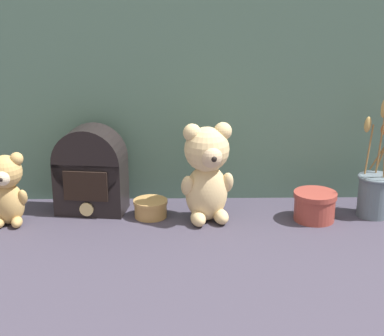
# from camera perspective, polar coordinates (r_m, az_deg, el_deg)

# --- Properties ---
(ground_plane) EXTENTS (4.00, 4.00, 0.00)m
(ground_plane) POSITION_cam_1_polar(r_m,az_deg,el_deg) (1.50, 0.01, -5.11)
(ground_plane) COLOR #3D3847
(backdrop_wall) EXTENTS (1.45, 0.02, 0.68)m
(backdrop_wall) POSITION_cam_1_polar(r_m,az_deg,el_deg) (1.57, -0.09, 8.82)
(backdrop_wall) COLOR #4C6B5B
(backdrop_wall) RESTS_ON ground
(teddy_bear_large) EXTENTS (0.14, 0.13, 0.25)m
(teddy_bear_large) POSITION_cam_1_polar(r_m,az_deg,el_deg) (1.46, 1.47, -0.29)
(teddy_bear_large) COLOR #DBBC84
(teddy_bear_large) RESTS_ON ground
(teddy_bear_medium) EXTENTS (0.10, 0.09, 0.19)m
(teddy_bear_medium) POSITION_cam_1_polar(r_m,az_deg,el_deg) (1.52, -17.53, -1.82)
(teddy_bear_medium) COLOR tan
(teddy_bear_medium) RESTS_ON ground
(flower_vase) EXTENTS (0.12, 0.15, 0.31)m
(flower_vase) POSITION_cam_1_polar(r_m,az_deg,el_deg) (1.58, 17.46, -1.53)
(flower_vase) COLOR slate
(flower_vase) RESTS_ON ground
(vintage_radio) EXTENTS (0.19, 0.12, 0.23)m
(vintage_radio) POSITION_cam_1_polar(r_m,az_deg,el_deg) (1.55, -9.80, -0.37)
(vintage_radio) COLOR black
(vintage_radio) RESTS_ON ground
(decorative_tin_tall) EXTENTS (0.11, 0.11, 0.07)m
(decorative_tin_tall) POSITION_cam_1_polar(r_m,az_deg,el_deg) (1.53, 11.79, -3.59)
(decorative_tin_tall) COLOR #993D33
(decorative_tin_tall) RESTS_ON ground
(decorative_tin_short) EXTENTS (0.09, 0.09, 0.05)m
(decorative_tin_short) POSITION_cam_1_polar(r_m,az_deg,el_deg) (1.52, -4.04, -3.92)
(decorative_tin_short) COLOR tan
(decorative_tin_short) RESTS_ON ground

